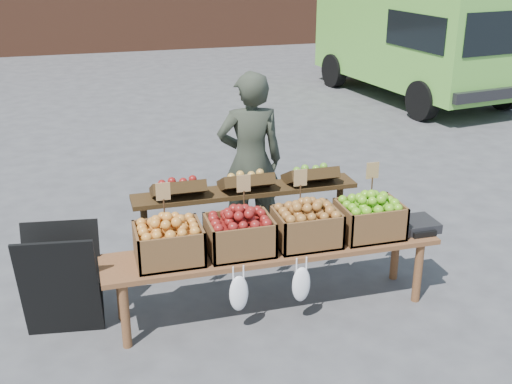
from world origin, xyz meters
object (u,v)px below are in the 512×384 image
object	(u,v)px
delivery_van	(417,43)
crate_russet_pears	(240,235)
crate_red_apples	(306,227)
display_bench	(273,279)
crate_green_apples	(370,219)
back_table	(246,218)
vendor	(250,161)
chalkboard_sign	(61,282)
weighing_scale	(415,225)
crate_golden_apples	(169,244)

from	to	relation	value
delivery_van	crate_russet_pears	bearing A→B (deg)	-136.44
delivery_van	crate_red_apples	distance (m)	7.97
display_bench	crate_green_apples	bearing A→B (deg)	0.00
delivery_van	crate_green_apples	distance (m)	7.67
crate_russet_pears	crate_green_apples	bearing A→B (deg)	0.00
delivery_van	back_table	size ratio (longest dim) A/B	2.18
vendor	display_bench	bearing A→B (deg)	88.40
chalkboard_sign	crate_red_apples	distance (m)	1.93
delivery_van	weighing_scale	size ratio (longest dim) A/B	13.48
crate_russet_pears	crate_golden_apples	bearing A→B (deg)	180.00
vendor	weighing_scale	size ratio (longest dim) A/B	5.10
chalkboard_sign	vendor	bearing A→B (deg)	39.71
vendor	display_bench	distance (m)	1.38
vendor	chalkboard_sign	size ratio (longest dim) A/B	1.99
chalkboard_sign	delivery_van	bearing A→B (deg)	52.55
crate_red_apples	crate_golden_apples	bearing A→B (deg)	180.00
back_table	crate_golden_apples	distance (m)	1.09
crate_russet_pears	crate_red_apples	size ratio (longest dim) A/B	1.00
chalkboard_sign	weighing_scale	xyz separation A→B (m)	(2.88, -0.13, 0.17)
display_bench	back_table	bearing A→B (deg)	92.44
delivery_van	display_bench	world-z (taller)	delivery_van
crate_red_apples	crate_russet_pears	bearing A→B (deg)	180.00
display_bench	weighing_scale	distance (m)	1.29
delivery_van	chalkboard_sign	world-z (taller)	delivery_van
delivery_van	crate_golden_apples	size ratio (longest dim) A/B	9.17
delivery_van	chalkboard_sign	bearing A→B (deg)	-143.71
crate_russet_pears	crate_green_apples	size ratio (longest dim) A/B	1.00
vendor	crate_red_apples	distance (m)	1.26
vendor	crate_green_apples	distance (m)	1.42
vendor	crate_russet_pears	bearing A→B (deg)	76.40
delivery_van	vendor	distance (m)	7.06
delivery_van	crate_green_apples	xyz separation A→B (m)	(-4.02, -6.52, -0.32)
crate_golden_apples	display_bench	bearing A→B (deg)	0.00
crate_russet_pears	weighing_scale	distance (m)	1.53
delivery_van	chalkboard_sign	distance (m)	9.12
delivery_van	crate_red_apples	bearing A→B (deg)	-133.32
back_table	display_bench	distance (m)	0.76
crate_russet_pears	delivery_van	bearing A→B (deg)	51.88
vendor	crate_red_apples	xyz separation A→B (m)	(0.12, -1.24, -0.16)
chalkboard_sign	display_bench	bearing A→B (deg)	3.26
crate_red_apples	crate_green_apples	size ratio (longest dim) A/B	1.00
delivery_van	weighing_scale	distance (m)	7.46
vendor	crate_red_apples	size ratio (longest dim) A/B	3.47
crate_russet_pears	crate_green_apples	world-z (taller)	same
chalkboard_sign	crate_red_apples	xyz separation A→B (m)	(1.91, -0.13, 0.27)
crate_russet_pears	display_bench	bearing A→B (deg)	0.00
display_bench	crate_russet_pears	world-z (taller)	crate_russet_pears
chalkboard_sign	crate_golden_apples	size ratio (longest dim) A/B	1.75
vendor	crate_russet_pears	size ratio (longest dim) A/B	3.47
weighing_scale	crate_golden_apples	bearing A→B (deg)	180.00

